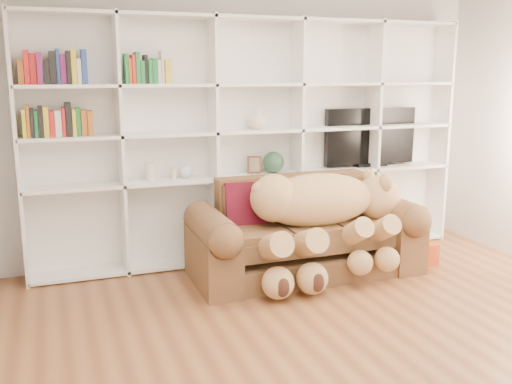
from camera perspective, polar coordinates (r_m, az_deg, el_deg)
name	(u,v)px	position (r m, az deg, el deg)	size (l,w,h in m)	color
floor	(374,358)	(4.03, 11.76, -15.97)	(5.00, 5.00, 0.00)	brown
wall_back	(249,124)	(5.86, -0.67, 6.82)	(5.00, 0.02, 2.70)	silver
bookshelf	(231,130)	(5.66, -2.51, 6.18)	(4.43, 0.35, 2.40)	white
sofa	(304,238)	(5.40, 4.81, -4.61)	(2.12, 0.92, 0.89)	brown
teddy_bear	(322,211)	(5.21, 6.66, -1.94)	(1.65, 0.89, 0.96)	tan
throw_pillow	(247,205)	(5.27, -0.87, -1.31)	(0.42, 0.14, 0.42)	#590F25
gift_box	(420,253)	(5.92, 16.12, -5.89)	(0.27, 0.25, 0.21)	#C94B1A
tv	(370,137)	(6.32, 11.33, 5.37)	(1.06, 0.18, 0.63)	black
picture_frame	(254,165)	(5.72, -0.20, 2.76)	(0.14, 0.03, 0.17)	brown
green_vase	(273,162)	(5.79, 1.75, 3.00)	(0.22, 0.22, 0.22)	#2A5136
figurine_tall	(150,172)	(5.46, -10.53, 2.01)	(0.08, 0.08, 0.17)	beige
figurine_short	(174,174)	(5.50, -8.24, 1.84)	(0.06, 0.06, 0.11)	beige
snow_globe	(186,171)	(5.53, -7.05, 2.07)	(0.13, 0.13, 0.13)	silver
shelf_vase	(258,119)	(5.68, 0.17, 7.30)	(0.19, 0.19, 0.20)	beige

